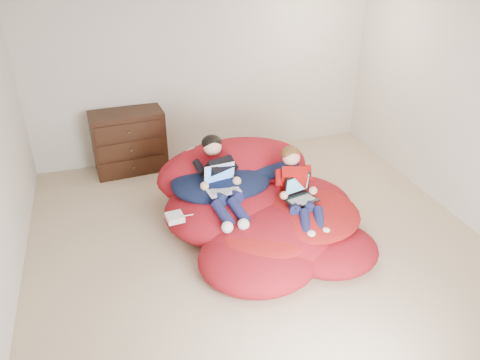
# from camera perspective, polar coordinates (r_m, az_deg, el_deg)

# --- Properties ---
(room_shell) EXTENTS (5.10, 5.10, 2.77)m
(room_shell) POSITION_cam_1_polar(r_m,az_deg,el_deg) (5.17, 2.40, -5.92)
(room_shell) COLOR tan
(room_shell) RESTS_ON ground
(dresser) EXTENTS (1.02, 0.59, 0.89)m
(dresser) POSITION_cam_1_polar(r_m,az_deg,el_deg) (6.80, -13.36, 4.56)
(dresser) COLOR black
(dresser) RESTS_ON ground
(beanbag_pile) EXTENTS (2.23, 2.41, 0.91)m
(beanbag_pile) POSITION_cam_1_polar(r_m,az_deg,el_deg) (5.44, 2.22, -3.35)
(beanbag_pile) COLOR #A7121E
(beanbag_pile) RESTS_ON ground
(cream_pillow) EXTENTS (0.47, 0.30, 0.30)m
(cream_pillow) POSITION_cam_1_polar(r_m,az_deg,el_deg) (5.77, -5.02, 2.63)
(cream_pillow) COLOR beige
(cream_pillow) RESTS_ON beanbag_pile
(older_boy) EXTENTS (0.41, 1.13, 0.68)m
(older_boy) POSITION_cam_1_polar(r_m,az_deg,el_deg) (5.26, -2.58, 0.53)
(older_boy) COLOR black
(older_boy) RESTS_ON beanbag_pile
(younger_boy) EXTENTS (0.38, 0.99, 0.68)m
(younger_boy) POSITION_cam_1_polar(r_m,az_deg,el_deg) (5.20, 7.05, -0.71)
(younger_boy) COLOR #B3120F
(younger_boy) RESTS_ON beanbag_pile
(laptop_white) EXTENTS (0.38, 0.33, 0.26)m
(laptop_white) POSITION_cam_1_polar(r_m,az_deg,el_deg) (5.20, -2.30, -0.32)
(laptop_white) COLOR silver
(laptop_white) RESTS_ON older_boy
(laptop_black) EXTENTS (0.38, 0.34, 0.25)m
(laptop_black) POSITION_cam_1_polar(r_m,az_deg,el_deg) (5.18, 7.27, -1.56)
(laptop_black) COLOR black
(laptop_black) RESTS_ON younger_boy
(power_adapter) EXTENTS (0.19, 0.19, 0.07)m
(power_adapter) POSITION_cam_1_polar(r_m,az_deg,el_deg) (5.03, -7.95, -4.55)
(power_adapter) COLOR silver
(power_adapter) RESTS_ON beanbag_pile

